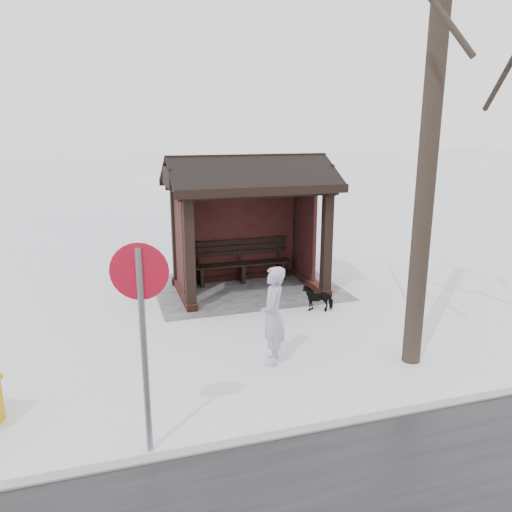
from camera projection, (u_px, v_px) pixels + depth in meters
The scene contains 7 objects.
ground at pixel (249, 290), 11.52m from camera, with size 120.00×120.00×0.00m, color white.
kerb at pixel (368, 419), 6.43m from camera, with size 120.00×0.15×0.06m, color gray.
trampled_patch at pixel (247, 287), 11.71m from camera, with size 4.20×3.20×0.02m, color gray.
bus_shelter at pixel (247, 196), 11.13m from camera, with size 3.60×2.40×3.09m.
pedestrian at pixel (273, 316), 7.81m from camera, with size 0.58×0.38×1.59m, color #A89FBA.
dog at pixel (318, 298), 10.24m from camera, with size 0.28×0.61×0.52m, color black.
road_sign at pixel (141, 306), 5.40m from camera, with size 0.62×0.20×2.49m.
Camera 1 is at (3.06, 10.52, 3.67)m, focal length 35.00 mm.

